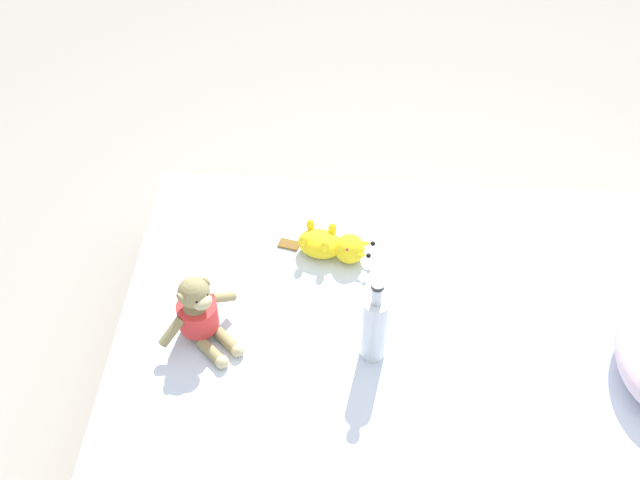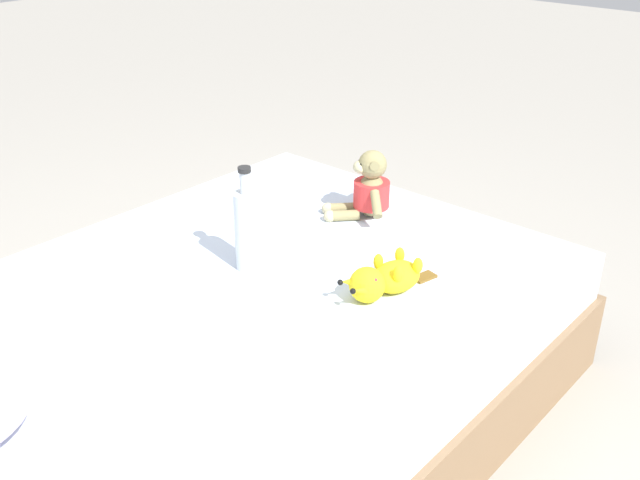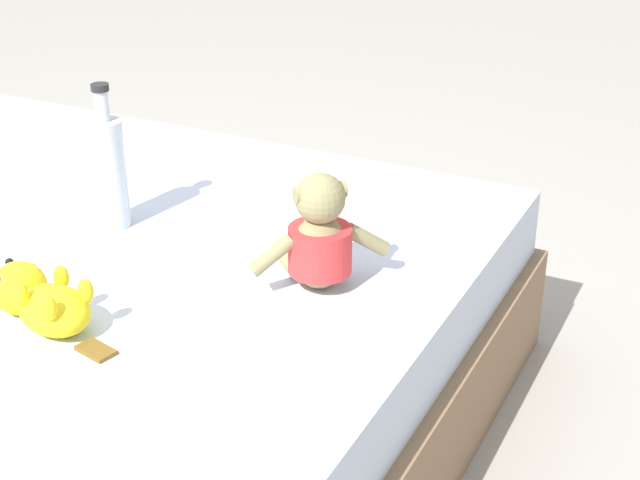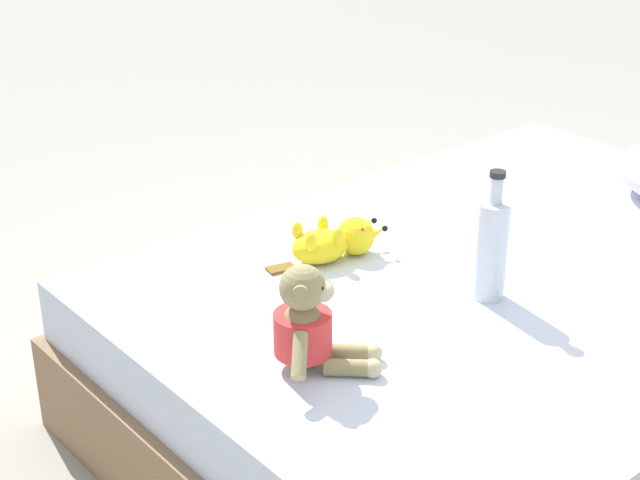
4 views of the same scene
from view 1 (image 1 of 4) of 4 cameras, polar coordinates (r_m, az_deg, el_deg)
The scene contains 5 objects.
ground_plane at distance 2.84m, azimuth 6.94°, elevation -11.85°, with size 16.00×16.00×0.00m, color #9E998E.
bed at distance 2.66m, azimuth 7.34°, elevation -9.48°, with size 1.41×1.98×0.42m.
plush_monkey at distance 2.42m, azimuth -8.58°, elevation -5.22°, with size 0.26×0.26×0.24m.
plush_yellow_creature at distance 2.65m, azimuth 0.90°, elevation -0.38°, with size 0.15×0.33×0.10m.
glass_bottle at distance 2.33m, azimuth 3.89°, elevation -6.18°, with size 0.08×0.08×0.32m.
Camera 1 is at (1.50, -0.24, 2.40)m, focal length 44.96 mm.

